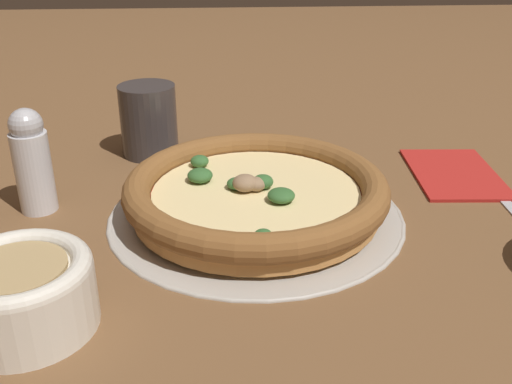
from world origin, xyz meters
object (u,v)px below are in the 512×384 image
at_px(pizza, 256,193).
at_px(napkin, 454,172).
at_px(bowl_near, 22,291).
at_px(fork, 498,193).
at_px(pepper_shaker, 32,161).
at_px(drinking_cup, 149,120).
at_px(pizza_tray, 256,213).

relative_size(pizza, napkin, 1.76).
xyz_separation_m(bowl_near, fork, (0.21, -0.48, -0.03)).
relative_size(pizza, fork, 1.70).
bearing_deg(pepper_shaker, drinking_cup, -33.87).
relative_size(drinking_cup, pepper_shaker, 0.81).
relative_size(drinking_cup, napkin, 0.59).
bearing_deg(bowl_near, pepper_shaker, 11.88).
bearing_deg(pepper_shaker, fork, -89.40).
bearing_deg(pepper_shaker, napkin, -82.76).
bearing_deg(napkin, bowl_near, 120.95).
bearing_deg(bowl_near, napkin, -59.05).
xyz_separation_m(pizza_tray, pepper_shaker, (0.03, 0.24, 0.05)).
distance_m(pizza_tray, napkin, 0.27).
relative_size(pizza_tray, pepper_shaker, 2.74).
bearing_deg(drinking_cup, pepper_shaker, 146.13).
bearing_deg(pizza_tray, napkin, -69.81).
relative_size(pizza_tray, pizza, 1.13).
bearing_deg(pizza, bowl_near, 132.13).
relative_size(pizza_tray, bowl_near, 2.80).
distance_m(pizza, drinking_cup, 0.23).
height_order(pizza, drinking_cup, drinking_cup).
height_order(bowl_near, drinking_cup, drinking_cup).
height_order(pizza, pepper_shaker, pepper_shaker).
xyz_separation_m(drinking_cup, fork, (-0.16, -0.42, -0.05)).
xyz_separation_m(napkin, pepper_shaker, (-0.06, 0.50, 0.05)).
bearing_deg(bowl_near, pizza, -47.87).
bearing_deg(pizza, pepper_shaker, 82.58).
height_order(pizza_tray, pizza, pizza).
height_order(fork, pepper_shaker, pepper_shaker).
distance_m(pizza, pepper_shaker, 0.24).
bearing_deg(napkin, drinking_cup, 75.82).
bearing_deg(drinking_cup, pizza, -145.67).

